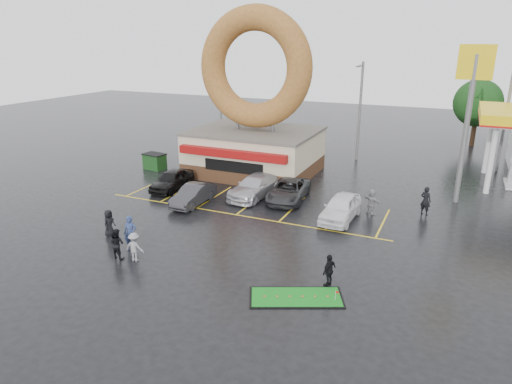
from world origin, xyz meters
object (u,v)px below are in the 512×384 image
at_px(car_grey, 288,190).
at_px(person_blue, 130,233).
at_px(streetlight_right, 506,116).
at_px(car_black, 172,180).
at_px(person_cameraman, 329,270).
at_px(streetlight_mid, 360,109).
at_px(putting_green, 296,297).
at_px(car_silver, 255,186).
at_px(car_white, 341,208).
at_px(dumpster, 155,162).
at_px(shell_sign, 471,96).
at_px(car_dgrey, 193,195).
at_px(donut_shop, 255,121).
at_px(streetlight_left, 220,102).

height_order(car_grey, person_blue, person_blue).
bearing_deg(streetlight_right, car_grey, -134.05).
relative_size(streetlight_right, car_black, 2.04).
bearing_deg(person_cameraman, streetlight_mid, -151.49).
distance_m(streetlight_mid, putting_green, 26.04).
height_order(streetlight_mid, car_silver, streetlight_mid).
xyz_separation_m(car_white, dumpster, (-17.89, 4.95, -0.13)).
relative_size(car_silver, person_cameraman, 3.37).
bearing_deg(person_blue, shell_sign, 24.47).
bearing_deg(shell_sign, streetlight_mid, 135.27).
relative_size(car_dgrey, person_blue, 2.14).
distance_m(car_grey, person_cameraman, 11.97).
bearing_deg(car_black, car_dgrey, -36.11).
xyz_separation_m(streetlight_right, car_dgrey, (-19.58, -17.95, -4.10)).
xyz_separation_m(shell_sign, dumpster, (-24.49, -1.62, -6.73)).
bearing_deg(car_silver, donut_shop, 122.02).
height_order(person_cameraman, dumpster, person_cameraman).
bearing_deg(putting_green, car_dgrey, 141.16).
distance_m(car_silver, dumpster, 11.57).
bearing_deg(streetlight_mid, car_grey, -98.11).
bearing_deg(donut_shop, streetlight_mid, 48.62).
bearing_deg(streetlight_left, car_white, -41.47).
bearing_deg(dumpster, car_silver, -6.88).
relative_size(streetlight_mid, person_cameraman, 5.68).
bearing_deg(streetlight_right, shell_sign, -106.83).
distance_m(car_white, person_blue, 12.91).
relative_size(streetlight_mid, car_black, 2.04).
xyz_separation_m(donut_shop, putting_green, (9.95, -17.48, -4.43)).
relative_size(car_grey, person_blue, 2.63).
xyz_separation_m(streetlight_left, car_dgrey, (6.42, -15.95, -4.10)).
bearing_deg(car_dgrey, streetlight_left, 112.13).
xyz_separation_m(car_dgrey, dumpster, (-7.91, 6.41, -0.04)).
xyz_separation_m(streetlight_left, putting_green, (16.95, -24.43, -4.75)).
relative_size(streetlight_right, car_dgrey, 2.16).
relative_size(shell_sign, car_dgrey, 2.55).
bearing_deg(person_cameraman, shell_sign, -179.62).
bearing_deg(car_silver, shell_sign, 26.88).
bearing_deg(car_grey, person_cameraman, -66.70).
height_order(streetlight_right, car_grey, streetlight_right).
xyz_separation_m(car_black, person_cameraman, (14.78, -9.05, 0.04)).
bearing_deg(dumpster, car_white, -6.60).
bearing_deg(car_silver, streetlight_left, 134.52).
distance_m(car_silver, car_white, 6.99).
distance_m(dumpster, putting_green, 23.71).
distance_m(streetlight_left, car_dgrey, 17.67).
distance_m(donut_shop, streetlight_right, 21.00).
relative_size(streetlight_left, car_grey, 1.76).
relative_size(car_white, person_blue, 2.36).
distance_m(streetlight_right, car_white, 19.50).
relative_size(shell_sign, person_blue, 5.45).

